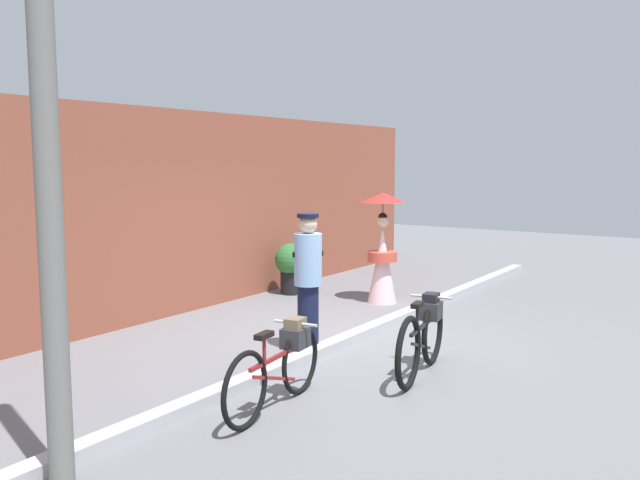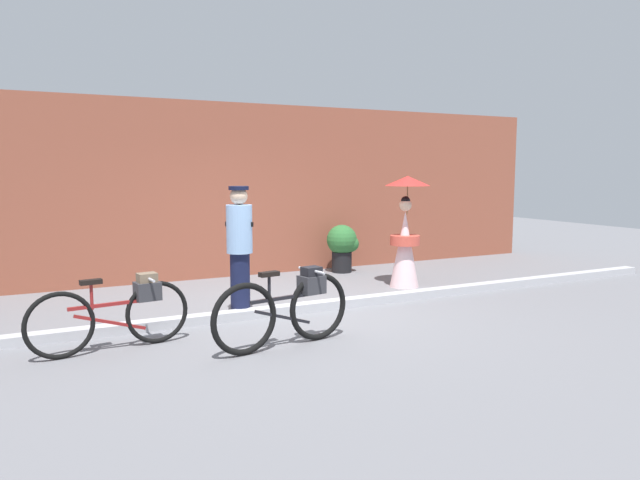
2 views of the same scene
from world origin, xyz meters
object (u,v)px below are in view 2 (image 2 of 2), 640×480
object	(u,v)px
bicycle_far_side	(288,307)
person_with_parasol	(405,233)
potted_plant_by_door	(343,245)
bicycle_near_officer	(119,310)
person_officer	(240,247)

from	to	relation	value
bicycle_far_side	person_with_parasol	xyz separation A→B (m)	(3.07, 2.19, 0.45)
potted_plant_by_door	bicycle_far_side	bearing A→B (deg)	-126.07
bicycle_far_side	bicycle_near_officer	bearing A→B (deg)	157.00
person_officer	potted_plant_by_door	distance (m)	3.71
person_with_parasol	bicycle_far_side	bearing A→B (deg)	-144.50
bicycle_near_officer	bicycle_far_side	bearing A→B (deg)	-23.00
bicycle_far_side	person_with_parasol	size ratio (longest dim) A/B	0.93
person_with_parasol	potted_plant_by_door	distance (m)	1.74
person_officer	potted_plant_by_door	bearing A→B (deg)	39.51
bicycle_far_side	person_with_parasol	bearing A→B (deg)	35.50
bicycle_far_side	person_officer	distance (m)	1.60
bicycle_near_officer	person_with_parasol	size ratio (longest dim) A/B	0.93
person_with_parasol	potted_plant_by_door	bearing A→B (deg)	98.49
bicycle_far_side	person_officer	xyz separation A→B (m)	(-0.02, 1.53, 0.48)
person_with_parasol	potted_plant_by_door	size ratio (longest dim) A/B	2.03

